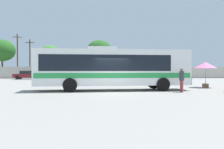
# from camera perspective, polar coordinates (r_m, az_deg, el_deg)

# --- Properties ---
(ground_plane) EXTENTS (300.00, 300.00, 0.00)m
(ground_plane) POSITION_cam_1_polar(r_m,az_deg,el_deg) (27.16, -1.07, -2.30)
(ground_plane) COLOR gray
(perimeter_wall) EXTENTS (80.00, 0.30, 2.19)m
(perimeter_wall) POSITION_cam_1_polar(r_m,az_deg,el_deg) (45.04, -1.92, 0.48)
(perimeter_wall) COLOR #B2AD9E
(perimeter_wall) RESTS_ON ground_plane
(coach_bus_white_green) EXTENTS (12.19, 3.35, 3.44)m
(coach_bus_white_green) POSITION_cam_1_polar(r_m,az_deg,el_deg) (18.82, -0.23, 1.76)
(coach_bus_white_green) COLOR white
(coach_bus_white_green) RESTS_ON ground_plane
(attendant_by_bus_door) EXTENTS (0.40, 0.40, 1.78)m
(attendant_by_bus_door) POSITION_cam_1_polar(r_m,az_deg,el_deg) (17.93, 16.43, -0.93)
(attendant_by_bus_door) COLOR #99383D
(attendant_by_bus_door) RESTS_ON ground_plane
(vendor_umbrella_near_gate_pink) EXTENTS (2.03, 2.03, 2.34)m
(vendor_umbrella_near_gate_pink) POSITION_cam_1_polar(r_m,az_deg,el_deg) (23.46, 21.60, 1.97)
(vendor_umbrella_near_gate_pink) COLOR gray
(vendor_umbrella_near_gate_pink) RESTS_ON ground_plane
(parked_car_leftmost_maroon) EXTENTS (4.21, 2.08, 1.45)m
(parked_car_leftmost_maroon) POSITION_cam_1_polar(r_m,az_deg,el_deg) (42.75, -19.79, -0.06)
(parked_car_leftmost_maroon) COLOR maroon
(parked_car_leftmost_maroon) RESTS_ON ground_plane
(parked_car_second_dark_blue) EXTENTS (4.63, 2.12, 1.55)m
(parked_car_second_dark_blue) POSITION_cam_1_polar(r_m,az_deg,el_deg) (41.04, -12.82, -0.01)
(parked_car_second_dark_blue) COLOR navy
(parked_car_second_dark_blue) RESTS_ON ground_plane
(parked_car_third_white) EXTENTS (4.55, 2.02, 1.45)m
(parked_car_third_white) POSITION_cam_1_polar(r_m,az_deg,el_deg) (40.40, -1.59, -0.05)
(parked_car_third_white) COLOR silver
(parked_car_third_white) RESTS_ON ground_plane
(utility_pole_near) EXTENTS (1.80, 0.25, 7.68)m
(utility_pole_near) POSITION_cam_1_polar(r_m,az_deg,el_deg) (50.25, -19.16, 3.82)
(utility_pole_near) COLOR #4C3823
(utility_pole_near) RESTS_ON ground_plane
(utility_pole_far) EXTENTS (1.77, 0.56, 8.79)m
(utility_pole_far) POSITION_cam_1_polar(r_m,az_deg,el_deg) (51.52, -21.80, 4.37)
(utility_pole_far) COLOR #4C3823
(utility_pole_far) RESTS_ON ground_plane
(roadside_tree_left) EXTENTS (5.03, 5.03, 7.56)m
(roadside_tree_left) POSITION_cam_1_polar(r_m,az_deg,el_deg) (51.48, -24.93, 5.27)
(roadside_tree_left) COLOR brown
(roadside_tree_left) RESTS_ON ground_plane
(roadside_tree_midleft) EXTENTS (4.26, 4.26, 6.81)m
(roadside_tree_midleft) POSITION_cam_1_polar(r_m,az_deg,el_deg) (52.07, -14.73, 4.82)
(roadside_tree_midleft) COLOR brown
(roadside_tree_midleft) RESTS_ON ground_plane
(roadside_tree_midright) EXTENTS (5.16, 5.16, 7.52)m
(roadside_tree_midright) POSITION_cam_1_polar(r_m,az_deg,el_deg) (47.41, -3.06, 5.63)
(roadside_tree_midright) COLOR brown
(roadside_tree_midright) RESTS_ON ground_plane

